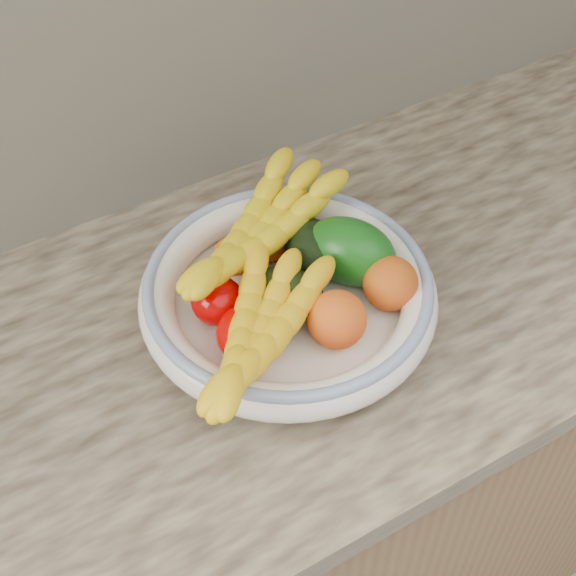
# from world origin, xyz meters

# --- Properties ---
(kitchen_counter) EXTENTS (2.44, 0.66, 1.40)m
(kitchen_counter) POSITION_xyz_m (0.00, 1.69, 0.46)
(kitchen_counter) COLOR brown
(kitchen_counter) RESTS_ON ground
(fruit_bowl) EXTENTS (0.39, 0.39, 0.08)m
(fruit_bowl) POSITION_xyz_m (0.00, 1.66, 0.95)
(fruit_bowl) COLOR white
(fruit_bowl) RESTS_ON kitchen_counter
(clementine_back_left) EXTENTS (0.07, 0.07, 0.05)m
(clementine_back_left) POSITION_xyz_m (-0.03, 1.75, 0.95)
(clementine_back_left) COLOR #FF5D05
(clementine_back_left) RESTS_ON fruit_bowl
(clementine_back_right) EXTENTS (0.06, 0.06, 0.05)m
(clementine_back_right) POSITION_xyz_m (0.03, 1.75, 0.95)
(clementine_back_right) COLOR #EE5005
(clementine_back_right) RESTS_ON fruit_bowl
(tomato_left) EXTENTS (0.09, 0.09, 0.06)m
(tomato_left) POSITION_xyz_m (-0.09, 1.68, 0.96)
(tomato_left) COLOR #A40000
(tomato_left) RESTS_ON fruit_bowl
(tomato_near_left) EXTENTS (0.08, 0.08, 0.07)m
(tomato_near_left) POSITION_xyz_m (-0.08, 1.62, 0.96)
(tomato_near_left) COLOR #C40200
(tomato_near_left) RESTS_ON fruit_bowl
(avocado_center) EXTENTS (0.11, 0.12, 0.07)m
(avocado_center) POSITION_xyz_m (-0.00, 1.65, 0.96)
(avocado_center) COLOR black
(avocado_center) RESTS_ON fruit_bowl
(avocado_right) EXTENTS (0.11, 0.13, 0.07)m
(avocado_right) POSITION_xyz_m (0.06, 1.70, 0.96)
(avocado_right) COLOR black
(avocado_right) RESTS_ON fruit_bowl
(green_mango) EXTENTS (0.16, 0.16, 0.11)m
(green_mango) POSITION_xyz_m (0.10, 1.66, 0.98)
(green_mango) COLOR #0D4A0E
(green_mango) RESTS_ON fruit_bowl
(peach_front) EXTENTS (0.09, 0.09, 0.07)m
(peach_front) POSITION_xyz_m (0.02, 1.58, 0.97)
(peach_front) COLOR orange
(peach_front) RESTS_ON fruit_bowl
(peach_right) EXTENTS (0.09, 0.09, 0.07)m
(peach_right) POSITION_xyz_m (0.11, 1.59, 0.97)
(peach_right) COLOR orange
(peach_right) RESTS_ON fruit_bowl
(banana_bunch_back) EXTENTS (0.34, 0.25, 0.09)m
(banana_bunch_back) POSITION_xyz_m (-0.00, 1.74, 0.99)
(banana_bunch_back) COLOR yellow
(banana_bunch_back) RESTS_ON fruit_bowl
(banana_bunch_front) EXTENTS (0.31, 0.29, 0.08)m
(banana_bunch_front) POSITION_xyz_m (-0.08, 1.59, 0.98)
(banana_bunch_front) COLOR yellow
(banana_bunch_front) RESTS_ON fruit_bowl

